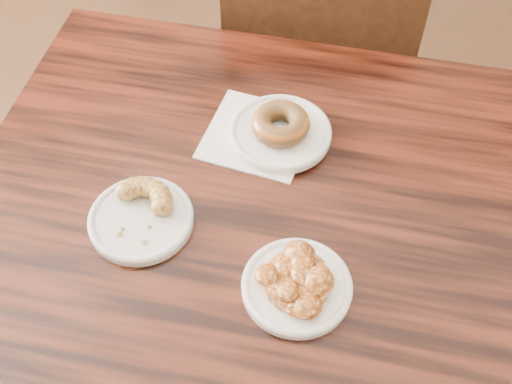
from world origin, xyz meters
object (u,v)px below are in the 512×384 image
(cafe_table, at_px, (237,323))
(apple_fritter, at_px, (297,279))
(cruller_fragment, at_px, (139,212))
(chair_far, at_px, (314,67))
(glazed_donut, at_px, (281,123))

(cafe_table, relative_size, apple_fritter, 6.55)
(cafe_table, distance_m, cruller_fragment, 0.43)
(chair_far, relative_size, glazed_donut, 9.00)
(chair_far, height_order, glazed_donut, chair_far)
(cruller_fragment, bearing_deg, cafe_table, 19.48)
(glazed_donut, bearing_deg, chair_far, 93.86)
(cafe_table, height_order, cruller_fragment, cruller_fragment)
(glazed_donut, bearing_deg, cafe_table, -99.47)
(chair_far, height_order, apple_fritter, chair_far)
(glazed_donut, height_order, apple_fritter, glazed_donut)
(chair_far, distance_m, cruller_fragment, 0.83)
(chair_far, height_order, cruller_fragment, chair_far)
(apple_fritter, relative_size, cruller_fragment, 1.19)
(apple_fritter, bearing_deg, glazed_donut, 109.14)
(cruller_fragment, bearing_deg, chair_far, 80.39)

